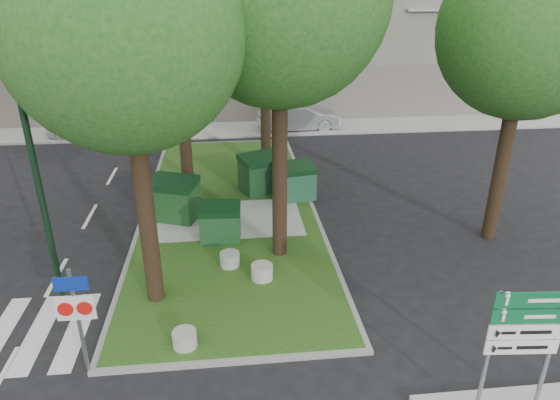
{
  "coord_description": "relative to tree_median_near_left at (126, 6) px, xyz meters",
  "views": [
    {
      "loc": [
        0.58,
        -8.77,
        7.86
      ],
      "look_at": [
        1.98,
        4.24,
        2.0
      ],
      "focal_mm": 32.0,
      "sensor_mm": 36.0,
      "label": 1
    }
  ],
  "objects": [
    {
      "name": "ground",
      "position": [
        1.41,
        -2.56,
        -7.32
      ],
      "size": [
        120.0,
        120.0,
        0.0
      ],
      "primitive_type": "plane",
      "color": "black",
      "rests_on": "ground"
    },
    {
      "name": "median_island",
      "position": [
        1.91,
        5.44,
        -7.26
      ],
      "size": [
        6.0,
        16.0,
        0.12
      ],
      "primitive_type": "cube",
      "color": "#1F4B15",
      "rests_on": "ground"
    },
    {
      "name": "median_kerb",
      "position": [
        1.91,
        5.44,
        -7.27
      ],
      "size": [
        6.3,
        16.3,
        0.1
      ],
      "primitive_type": "cube",
      "color": "gray",
      "rests_on": "ground"
    },
    {
      "name": "building_sidewalk",
      "position": [
        1.41,
        15.94,
        -7.26
      ],
      "size": [
        42.0,
        3.0,
        0.12
      ],
      "primitive_type": "cube",
      "color": "#999993",
      "rests_on": "ground"
    },
    {
      "name": "zebra_crossing",
      "position": [
        -2.34,
        -1.06,
        -7.31
      ],
      "size": [
        5.0,
        3.0,
        0.01
      ],
      "primitive_type": "cube",
      "color": "silver",
      "rests_on": "ground"
    },
    {
      "name": "tree_median_near_left",
      "position": [
        0.0,
        0.0,
        0.0
      ],
      "size": [
        5.2,
        5.2,
        10.53
      ],
      "color": "black",
      "rests_on": "ground"
    },
    {
      "name": "tree_median_mid",
      "position": [
        0.5,
        6.5,
        -0.34
      ],
      "size": [
        4.8,
        4.8,
        9.99
      ],
      "color": "black",
      "rests_on": "ground"
    },
    {
      "name": "tree_street_right",
      "position": [
        10.5,
        2.5,
        -0.33
      ],
      "size": [
        5.0,
        5.0,
        10.06
      ],
      "color": "black",
      "rests_on": "ground"
    },
    {
      "name": "dumpster_a",
      "position": [
        0.02,
        4.72,
        -6.47
      ],
      "size": [
        1.92,
        1.63,
        1.51
      ],
      "rotation": [
        0.0,
        0.0,
        -0.36
      ],
      "color": "#0F3913",
      "rests_on": "median_island"
    },
    {
      "name": "dumpster_b",
      "position": [
        1.62,
        3.02,
        -6.61
      ],
      "size": [
        1.36,
        1.0,
        1.22
      ],
      "rotation": [
        0.0,
        0.0,
        -0.06
      ],
      "color": "#123D1A",
      "rests_on": "median_island"
    },
    {
      "name": "dumpster_c",
      "position": [
        3.22,
        6.88,
        -6.47
      ],
      "size": [
        1.93,
        1.68,
        1.51
      ],
      "rotation": [
        0.0,
        0.0,
        0.41
      ],
      "color": "black",
      "rests_on": "median_island"
    },
    {
      "name": "dumpster_d",
      "position": [
        4.41,
        6.01,
        -6.53
      ],
      "size": [
        1.66,
        1.3,
        1.39
      ],
      "rotation": [
        0.0,
        0.0,
        0.18
      ],
      "color": "#16492D",
      "rests_on": "median_island"
    },
    {
      "name": "bollard_left",
      "position": [
        0.8,
        -2.06,
        -7.0
      ],
      "size": [
        0.55,
        0.55,
        0.4
      ],
      "primitive_type": "cylinder",
      "color": "#A1A09C",
      "rests_on": "median_island"
    },
    {
      "name": "bollard_right",
      "position": [
        2.76,
        0.55,
        -6.98
      ],
      "size": [
        0.6,
        0.6,
        0.43
      ],
      "primitive_type": "cylinder",
      "color": "#A8A7A2",
      "rests_on": "median_island"
    },
    {
      "name": "bollard_mid",
      "position": [
        1.88,
        1.35,
        -6.99
      ],
      "size": [
        0.58,
        0.58,
        0.41
      ],
      "primitive_type": "cylinder",
      "color": "#999A95",
      "rests_on": "median_island"
    },
    {
      "name": "litter_bin",
      "position": [
        4.01,
        7.38,
        -6.8
      ],
      "size": [
        0.45,
        0.45,
        0.79
      ],
      "primitive_type": "cylinder",
      "color": "gold",
      "rests_on": "median_island"
    },
    {
      "name": "street_lamp",
      "position": [
        -2.42,
        -0.15,
        -3.39
      ],
      "size": [
        0.5,
        0.5,
        6.25
      ],
      "color": "black",
      "rests_on": "ground"
    },
    {
      "name": "traffic_sign_pole",
      "position": [
        -1.25,
        -2.57,
        -5.64
      ],
      "size": [
        0.79,
        0.08,
        2.62
      ],
      "rotation": [
        0.0,
        0.0,
        -0.01
      ],
      "color": "slate",
      "rests_on": "ground"
    },
    {
      "name": "directional_sign",
      "position": [
        7.18,
        -4.56,
        -5.39
      ],
      "size": [
        1.36,
        0.18,
        2.72
      ],
      "rotation": [
        0.0,
        0.0,
        -0.08
      ],
      "color": "slate",
      "rests_on": "sidewalk_corner"
    },
    {
      "name": "car_white",
      "position": [
        -5.33,
        15.26,
        -6.6
      ],
      "size": [
        4.4,
        2.24,
        1.43
      ],
      "primitive_type": "imported",
      "rotation": [
        0.0,
        0.0,
        1.44
      ],
      "color": "silver",
      "rests_on": "ground"
    },
    {
      "name": "car_silver",
      "position": [
        5.93,
        15.55,
        -6.57
      ],
      "size": [
        4.65,
        1.98,
        1.49
      ],
      "primitive_type": "imported",
      "rotation": [
        0.0,
        0.0,
        1.66
      ],
      "color": "#9A9BA1",
      "rests_on": "ground"
    }
  ]
}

